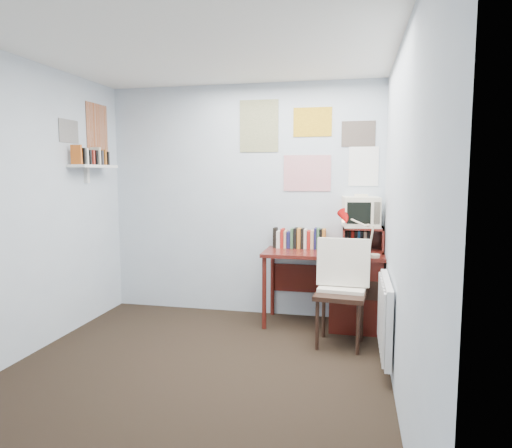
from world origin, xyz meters
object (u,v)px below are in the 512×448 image
(desk_chair, at_px, (340,295))
(desk_lamp, at_px, (375,237))
(radiator, at_px, (386,316))
(tv_riser, at_px, (363,239))
(wall_shelf, at_px, (94,166))
(crt_tv, at_px, (361,210))
(desk, at_px, (350,288))

(desk_chair, bearing_deg, desk_lamp, 54.56)
(desk_chair, xyz_separation_m, radiator, (0.37, -0.40, -0.05))
(desk_chair, xyz_separation_m, tv_riser, (0.20, 0.64, 0.42))
(desk_chair, distance_m, radiator, 0.54)
(radiator, distance_m, wall_shelf, 3.15)
(desk_chair, xyz_separation_m, wall_shelf, (-2.49, 0.15, 1.15))
(tv_riser, bearing_deg, desk_chair, -106.97)
(desk_lamp, bearing_deg, crt_tv, 127.61)
(desk, height_order, wall_shelf, wall_shelf)
(desk_chair, distance_m, desk_lamp, 0.66)
(desk, distance_m, tv_riser, 0.51)
(desk_chair, relative_size, tv_riser, 2.33)
(tv_riser, xyz_separation_m, crt_tv, (-0.03, 0.02, 0.29))
(desk, relative_size, radiator, 1.50)
(desk, distance_m, radiator, 0.97)
(desk_lamp, height_order, wall_shelf, wall_shelf)
(tv_riser, height_order, wall_shelf, wall_shelf)
(desk_lamp, distance_m, wall_shelf, 2.87)
(desk, distance_m, wall_shelf, 2.87)
(crt_tv, xyz_separation_m, wall_shelf, (-2.66, -0.51, 0.44))
(crt_tv, bearing_deg, radiator, -86.93)
(desk_chair, height_order, radiator, desk_chair)
(desk, xyz_separation_m, crt_tv, (0.09, 0.13, 0.77))
(desk_chair, bearing_deg, desk, 87.66)
(desk_lamp, xyz_separation_m, radiator, (0.07, -0.73, -0.54))
(crt_tv, relative_size, wall_shelf, 0.56)
(desk_chair, distance_m, crt_tv, 0.99)
(desk, distance_m, desk_chair, 0.54)
(desk, distance_m, crt_tv, 0.79)
(tv_riser, height_order, radiator, tv_riser)
(desk, xyz_separation_m, wall_shelf, (-2.57, -0.38, 1.21))
(desk, bearing_deg, tv_riser, 42.96)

